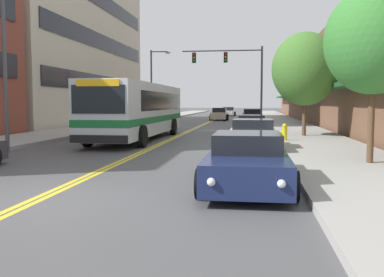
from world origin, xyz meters
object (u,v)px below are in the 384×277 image
Objects in this scene: traffic_signal_mast at (235,69)px; car_white_parked_right_mid at (253,136)px; street_tree_right_mid at (305,69)px; car_navy_parked_right_foreground at (247,161)px; car_champagne_moving_lead at (219,114)px; car_black_parked_right_end at (252,126)px; car_slate_blue_parked_left_mid at (161,118)px; city_bus at (139,108)px; car_silver_moving_second at (228,112)px; fire_hydrant at (285,132)px; street_tree_right_near at (374,41)px; street_lamp_left_near at (8,23)px; street_lamp_left_far at (154,80)px; car_charcoal_parked_right_far at (252,116)px.

car_white_parked_right_mid is at bearing -85.65° from traffic_signal_mast.
street_tree_right_mid is (4.47, -14.79, -1.21)m from traffic_signal_mast.
car_navy_parked_right_foreground is 38.79m from car_champagne_moving_lead.
street_tree_right_mid is (2.89, -1.46, 3.25)m from car_black_parked_right_end.
car_black_parked_right_end is (8.66, -14.33, 0.01)m from car_slate_blue_parked_left_mid.
car_black_parked_right_end is at bearing -58.84° from car_slate_blue_parked_left_mid.
city_bus is 14.05m from car_navy_parked_right_foreground.
street_tree_right_mid is at bearing -73.19° from traffic_signal_mast.
street_tree_right_mid is at bearing -81.09° from car_silver_moving_second.
street_tree_right_mid reaches higher than fire_hydrant.
car_navy_parked_right_foreground is at bearing -91.01° from car_white_parked_right_mid.
street_lamp_left_near is at bearing 170.00° from street_tree_right_near.
street_lamp_left_near is (-9.51, -1.78, 4.49)m from car_white_parked_right_mid.
city_bus is 17.52m from car_slate_blue_parked_left_mid.
car_white_parked_right_mid is at bearing -85.67° from car_silver_moving_second.
car_black_parked_right_end is 0.91× the size of car_champagne_moving_lead.
traffic_signal_mast is at bearing 101.41° from street_tree_right_near.
street_lamp_left_far is at bearing 115.53° from street_tree_right_near.
street_lamp_left_far is at bearing 100.43° from city_bus.
street_tree_right_near is (12.96, -27.13, -0.38)m from street_lamp_left_far.
street_lamp_left_far is at bearing 106.96° from car_navy_parked_right_foreground.
car_silver_moving_second is (-3.50, 55.36, 0.01)m from car_navy_parked_right_foreground.
fire_hydrant is (10.25, -19.07, 0.00)m from car_slate_blue_parked_left_mid.
city_bus is 18.31m from street_lamp_left_far.
traffic_signal_mast reaches higher than car_charcoal_parked_right_far.
car_black_parked_right_end is (6.09, 2.97, -1.10)m from city_bus.
car_black_parked_right_end is (-0.06, 8.18, -0.04)m from car_white_parked_right_mid.
city_bus is at bearing 166.98° from fire_hydrant.
traffic_signal_mast reaches higher than street_tree_right_near.
traffic_signal_mast reaches higher than car_white_parked_right_mid.
car_champagne_moving_lead is (-3.60, 38.63, 0.06)m from car_navy_parked_right_foreground.
car_white_parked_right_mid is 22.02m from traffic_signal_mast.
car_charcoal_parked_right_far is 18.44m from car_black_parked_right_end.
car_black_parked_right_end is (-0.02, -18.44, -0.06)m from car_charcoal_parked_right_far.
car_white_parked_right_mid is at bearing -40.31° from city_bus.
street_tree_right_mid is at bearing 9.51° from city_bus.
car_navy_parked_right_foreground is 0.55× the size of street_lamp_left_near.
car_charcoal_parked_right_far is 10.66m from street_lamp_left_far.
street_tree_right_near is (13.04, -2.30, -1.28)m from street_lamp_left_near.
traffic_signal_mast reaches higher than car_champagne_moving_lead.
street_lamp_left_near is (-9.46, -9.96, 4.52)m from car_black_parked_right_end.
car_slate_blue_parked_left_mid is 1.02× the size of car_navy_parked_right_foreground.
traffic_signal_mast is (1.99, -26.42, 4.43)m from car_silver_moving_second.
car_slate_blue_parked_left_mid is 24.14m from car_white_parked_right_mid.
car_navy_parked_right_foreground is 11.84m from street_lamp_left_near.
car_silver_moving_second is at bearing 98.91° from street_tree_right_mid.
car_white_parked_right_mid is 26.62m from car_charcoal_parked_right_far.
car_charcoal_parked_right_far reaches higher than fire_hydrant.
car_white_parked_right_mid is at bearing 130.86° from street_tree_right_near.
street_lamp_left_far is (-7.80, 1.54, -0.84)m from traffic_signal_mast.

